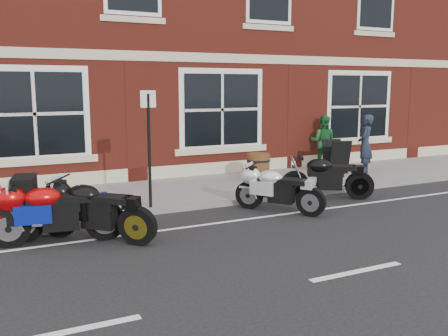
{
  "coord_description": "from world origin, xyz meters",
  "views": [
    {
      "loc": [
        -4.71,
        -8.27,
        2.63
      ],
      "look_at": [
        0.14,
        1.6,
        0.82
      ],
      "focal_mm": 40.0,
      "sensor_mm": 36.0,
      "label": 1
    }
  ],
  "objects": [
    {
      "name": "moto_naked_black",
      "position": [
        2.5,
        1.01,
        0.56
      ],
      "size": [
        1.93,
        1.21,
        0.97
      ],
      "rotation": [
        0.0,
        0.0,
        1.04
      ],
      "color": "black",
      "rests_on": "ground"
    },
    {
      "name": "sidewalk",
      "position": [
        0.0,
        3.0,
        0.06
      ],
      "size": [
        30.0,
        3.0,
        0.12
      ],
      "primitive_type": "cube",
      "color": "slate",
      "rests_on": "ground"
    },
    {
      "name": "moto_sport_black",
      "position": [
        -3.03,
        0.14,
        0.57
      ],
      "size": [
        1.69,
        1.62,
        0.99
      ],
      "rotation": [
        0.0,
        0.0,
        0.81
      ],
      "color": "black",
      "rests_on": "ground"
    },
    {
      "name": "pedestrian_right",
      "position": [
        4.84,
        4.2,
        0.93
      ],
      "size": [
        0.99,
        0.99,
        1.62
      ],
      "primitive_type": "imported",
      "rotation": [
        0.0,
        0.0,
        2.37
      ],
      "color": "#1B602C",
      "rests_on": "sidewalk"
    },
    {
      "name": "ground",
      "position": [
        0.0,
        0.0,
        0.0
      ],
      "size": [
        80.0,
        80.0,
        0.0
      ],
      "primitive_type": "plane",
      "color": "black",
      "rests_on": "ground"
    },
    {
      "name": "kerb",
      "position": [
        0.0,
        1.42,
        0.06
      ],
      "size": [
        30.0,
        0.16,
        0.12
      ],
      "primitive_type": "cube",
      "color": "slate",
      "rests_on": "ground"
    },
    {
      "name": "moto_sport_silver",
      "position": [
        0.83,
        0.43,
        0.52
      ],
      "size": [
        1.27,
        1.7,
        0.9
      ],
      "rotation": [
        0.0,
        0.0,
        0.62
      ],
      "color": "black",
      "rests_on": "ground"
    },
    {
      "name": "moto_sport_red",
      "position": [
        -3.68,
        0.28,
        0.57
      ],
      "size": [
        2.2,
        0.55,
        1.0
      ],
      "rotation": [
        0.0,
        0.0,
        1.39
      ],
      "color": "black",
      "rests_on": "ground"
    },
    {
      "name": "barrel_planter",
      "position": [
        2.01,
        3.3,
        0.48
      ],
      "size": [
        0.64,
        0.64,
        0.71
      ],
      "color": "#4D3414",
      "rests_on": "sidewalk"
    },
    {
      "name": "parking_sign",
      "position": [
        -1.6,
        1.55,
        1.52
      ],
      "size": [
        0.34,
        0.08,
        2.42
      ],
      "rotation": [
        0.0,
        0.0,
        0.17
      ],
      "color": "black",
      "rests_on": "sidewalk"
    },
    {
      "name": "a_board_sign",
      "position": [
        4.47,
        3.07,
        0.62
      ],
      "size": [
        0.67,
        0.52,
        0.99
      ],
      "primitive_type": null,
      "rotation": [
        0.0,
        0.0,
        -0.23
      ],
      "color": "black",
      "rests_on": "sidewalk"
    },
    {
      "name": "pedestrian_left",
      "position": [
        5.2,
        2.7,
        0.98
      ],
      "size": [
        0.74,
        0.71,
        1.71
      ],
      "primitive_type": "imported",
      "rotation": [
        0.0,
        0.0,
        3.83
      ],
      "color": "#1B2230",
      "rests_on": "sidewalk"
    }
  ]
}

